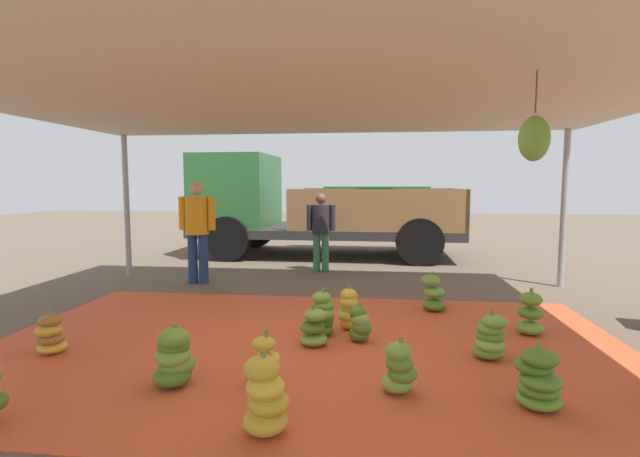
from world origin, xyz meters
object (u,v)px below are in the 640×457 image
object	(u,v)px
banana_bunch_8	(433,294)
banana_bunch_1	(349,310)
worker_1	(197,224)
banana_bunch_10	(530,315)
banana_bunch_4	(51,335)
banana_bunch_5	(314,329)
banana_bunch_6	(174,358)
banana_bunch_14	(266,362)
banana_bunch_11	(323,315)
banana_bunch_7	(538,380)
banana_bunch_2	(266,397)
cargo_truck_main	(313,206)
worker_0	(321,226)
banana_bunch_9	(399,369)
banana_bunch_13	(360,325)
banana_bunch_0	(490,338)

from	to	relation	value
banana_bunch_8	banana_bunch_1	bearing A→B (deg)	-138.83
banana_bunch_1	worker_1	world-z (taller)	worker_1
banana_bunch_1	banana_bunch_10	distance (m)	2.04
banana_bunch_4	banana_bunch_5	xyz separation A→B (m)	(2.59, 0.52, -0.00)
banana_bunch_6	worker_1	size ratio (longest dim) A/B	0.30
banana_bunch_14	banana_bunch_11	bearing A→B (deg)	74.73
banana_bunch_14	worker_1	world-z (taller)	worker_1
banana_bunch_1	banana_bunch_6	size ratio (longest dim) A/B	0.98
banana_bunch_5	banana_bunch_7	size ratio (longest dim) A/B	0.85
banana_bunch_1	banana_bunch_2	size ratio (longest dim) A/B	0.91
cargo_truck_main	worker_0	bearing A→B (deg)	-78.58
banana_bunch_4	cargo_truck_main	distance (m)	7.05
banana_bunch_2	banana_bunch_7	world-z (taller)	banana_bunch_2
banana_bunch_11	banana_bunch_14	xyz separation A→B (m)	(-0.35, -1.29, -0.05)
banana_bunch_5	worker_1	distance (m)	3.80
banana_bunch_6	banana_bunch_9	bearing A→B (deg)	1.56
banana_bunch_14	banana_bunch_2	bearing A→B (deg)	-76.59
worker_0	banana_bunch_10	bearing A→B (deg)	-51.53
banana_bunch_9	banana_bunch_13	size ratio (longest dim) A/B	1.09
banana_bunch_13	cargo_truck_main	distance (m)	6.26
banana_bunch_6	banana_bunch_11	xyz separation A→B (m)	(1.11, 1.40, 0.00)
banana_bunch_14	cargo_truck_main	distance (m)	7.27
banana_bunch_10	banana_bunch_11	size ratio (longest dim) A/B	0.97
worker_0	banana_bunch_9	bearing A→B (deg)	-76.68
banana_bunch_13	banana_bunch_8	bearing A→B (deg)	55.03
banana_bunch_0	banana_bunch_4	bearing A→B (deg)	-175.18
banana_bunch_8	banana_bunch_10	world-z (taller)	banana_bunch_10
banana_bunch_11	banana_bunch_13	world-z (taller)	banana_bunch_11
banana_bunch_4	banana_bunch_9	distance (m)	3.45
banana_bunch_0	worker_1	distance (m)	5.16
banana_bunch_6	banana_bunch_8	size ratio (longest dim) A/B	1.01
banana_bunch_13	worker_0	distance (m)	4.09
banana_bunch_6	worker_0	xyz separation A→B (m)	(0.66, 5.19, 0.65)
banana_bunch_5	banana_bunch_7	world-z (taller)	banana_bunch_7
banana_bunch_14	banana_bunch_1	bearing A→B (deg)	67.65
banana_bunch_0	banana_bunch_2	world-z (taller)	banana_bunch_2
banana_bunch_4	worker_1	xyz separation A→B (m)	(0.22, 3.37, 0.83)
banana_bunch_10	banana_bunch_7	bearing A→B (deg)	-106.30
banana_bunch_4	banana_bunch_7	distance (m)	4.49
banana_bunch_13	banana_bunch_14	size ratio (longest dim) A/B	0.93
banana_bunch_0	banana_bunch_6	distance (m)	2.94
banana_bunch_2	banana_bunch_5	bearing A→B (deg)	86.40
banana_bunch_0	banana_bunch_8	bearing A→B (deg)	100.95
worker_1	banana_bunch_8	bearing A→B (deg)	-19.14
banana_bunch_2	banana_bunch_10	world-z (taller)	banana_bunch_2
banana_bunch_1	banana_bunch_9	xyz separation A→B (m)	(0.48, -1.60, -0.03)
banana_bunch_4	banana_bunch_13	bearing A→B (deg)	12.92
banana_bunch_9	worker_0	size ratio (longest dim) A/B	0.31
banana_bunch_14	cargo_truck_main	size ratio (longest dim) A/B	0.08
banana_bunch_1	banana_bunch_6	distance (m)	2.16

